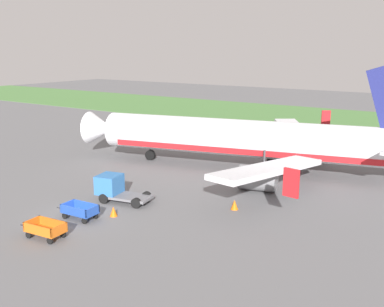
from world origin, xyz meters
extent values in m
plane|color=slate|center=(0.00, 0.00, 0.00)|extent=(220.00, 220.00, 0.00)
cube|color=#518442|center=(0.00, 56.10, 0.03)|extent=(220.00, 28.00, 0.06)
cylinder|color=silver|center=(3.66, 18.83, 3.15)|extent=(30.04, 10.58, 3.70)
cube|color=red|center=(3.66, 18.83, 2.13)|extent=(27.08, 9.71, 0.56)
cone|color=silver|center=(-12.38, 14.99, 3.15)|extent=(3.96, 4.27, 3.63)
cube|color=silver|center=(9.62, 11.67, 2.48)|extent=(4.50, 13.24, 1.35)
cube|color=red|center=(13.69, 5.96, 3.43)|extent=(1.12, 0.36, 1.90)
cylinder|color=gray|center=(8.06, 12.90, 1.13)|extent=(3.60, 2.79, 2.10)
cube|color=silver|center=(5.73, 27.91, 2.48)|extent=(9.66, 12.10, 1.35)
cube|color=red|center=(6.77, 34.84, 3.43)|extent=(1.01, 0.80, 1.90)
cylinder|color=gray|center=(4.90, 26.11, 1.13)|extent=(3.60, 2.79, 2.10)
cylinder|color=#4C4C51|center=(-6.55, 16.39, 1.57)|extent=(0.20, 0.20, 2.04)
cylinder|color=black|center=(-6.55, 16.39, 0.55)|extent=(1.17, 0.69, 1.10)
cylinder|color=#4C4C51|center=(6.61, 17.27, 1.57)|extent=(0.20, 0.20, 2.04)
cylinder|color=black|center=(6.61, 17.27, 0.55)|extent=(1.17, 0.69, 1.10)
cylinder|color=#4C4C51|center=(5.58, 21.55, 1.57)|extent=(0.20, 0.20, 2.04)
cylinder|color=black|center=(5.58, 21.55, 0.55)|extent=(1.17, 0.69, 1.10)
cube|color=orange|center=(1.02, -3.59, 0.48)|extent=(2.62, 1.62, 0.08)
cube|color=orange|center=(1.08, -4.24, 0.80)|extent=(2.50, 0.33, 0.55)
cube|color=orange|center=(0.96, -2.94, 0.80)|extent=(2.50, 0.33, 0.55)
cube|color=orange|center=(-0.17, -3.70, 0.80)|extent=(0.23, 1.40, 0.55)
cube|color=orange|center=(2.22, -3.48, 0.80)|extent=(0.23, 1.40, 0.55)
cylinder|color=#2D2D33|center=(-0.77, -3.76, 0.44)|extent=(1.00, 0.17, 0.08)
cylinder|color=black|center=(0.14, -4.24, 0.22)|extent=(0.45, 0.20, 0.44)
cylinder|color=black|center=(0.04, -3.12, 0.22)|extent=(0.45, 0.20, 0.44)
cylinder|color=black|center=(2.01, -4.06, 0.22)|extent=(0.45, 0.20, 0.44)
cylinder|color=black|center=(1.90, -2.95, 0.22)|extent=(0.45, 0.20, 0.44)
cube|color=#234CB2|center=(0.32, -0.04, 0.48)|extent=(2.59, 1.56, 0.08)
cube|color=#234CB2|center=(0.37, -0.69, 0.80)|extent=(2.50, 0.26, 0.55)
cube|color=#234CB2|center=(0.28, 0.61, 0.80)|extent=(2.50, 0.26, 0.55)
cube|color=#234CB2|center=(-0.87, -0.12, 0.80)|extent=(0.19, 1.40, 0.55)
cube|color=#234CB2|center=(1.52, 0.04, 0.80)|extent=(0.19, 1.40, 0.55)
cylinder|color=#2D2D33|center=(-1.47, -0.16, 0.44)|extent=(1.00, 0.15, 0.08)
cylinder|color=black|center=(-0.57, -0.66, 0.22)|extent=(0.45, 0.19, 0.44)
cylinder|color=black|center=(-0.65, 0.46, 0.22)|extent=(0.45, 0.19, 0.44)
cylinder|color=black|center=(1.30, -0.54, 0.22)|extent=(0.45, 0.19, 0.44)
cylinder|color=black|center=(1.22, 0.58, 0.22)|extent=(0.45, 0.19, 0.44)
cube|color=slate|center=(1.16, 4.53, 0.50)|extent=(3.42, 2.50, 0.20)
cube|color=#3370B7|center=(-0.77, 4.12, 1.35)|extent=(2.05, 2.21, 1.50)
cube|color=#19232D|center=(-1.55, 3.96, 1.50)|extent=(0.41, 1.60, 0.67)
cylinder|color=black|center=(-0.60, 3.28, 0.40)|extent=(0.84, 0.46, 0.80)
cylinder|color=black|center=(-0.96, 4.95, 0.40)|extent=(0.84, 0.46, 0.80)
cylinder|color=black|center=(2.21, 3.87, 0.40)|extent=(0.84, 0.46, 0.80)
cylinder|color=black|center=(1.86, 5.55, 0.40)|extent=(0.84, 0.46, 0.80)
cone|color=orange|center=(1.96, 1.66, 0.36)|extent=(0.55, 0.55, 0.73)
cone|color=orange|center=(8.59, 7.82, 0.37)|extent=(0.57, 0.57, 0.75)
camera|label=1|loc=(23.84, -20.68, 11.89)|focal=41.95mm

